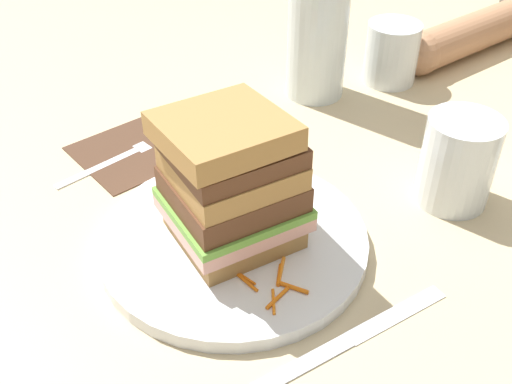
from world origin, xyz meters
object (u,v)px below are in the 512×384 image
fork (121,155)px  knife (348,340)px  sandwich (229,183)px  napkin_dark (137,149)px  main_plate (232,241)px  juice_glass (457,165)px  empty_tumbler_0 (391,53)px

fork → knife: (0.36, 0.03, -0.00)m
sandwich → fork: size_ratio=0.81×
sandwich → napkin_dark: (-0.21, 0.01, -0.08)m
main_plate → knife: bearing=4.1°
main_plate → fork: 0.21m
juice_glass → fork: bearing=-139.1°
napkin_dark → empty_tumbler_0: size_ratio=1.60×
main_plate → sandwich: sandwich is taller
fork → knife: bearing=4.1°
sandwich → juice_glass: size_ratio=1.37×
knife → empty_tumbler_0: size_ratio=2.36×
knife → juice_glass: (-0.07, 0.22, 0.04)m
sandwich → fork: bearing=-176.2°
knife → napkin_dark: bearing=-179.5°
fork → empty_tumbler_0: bearing=82.1°
sandwich → juice_glass: bearing=71.2°
sandwich → knife: sandwich is taller
main_plate → fork: size_ratio=1.58×
main_plate → napkin_dark: 0.21m
sandwich → knife: 0.17m
knife → juice_glass: size_ratio=2.03×
napkin_dark → knife: same height
empty_tumbler_0 → sandwich: bearing=-68.5°
fork → knife: 0.36m
fork → knife: fork is taller
fork → empty_tumbler_0: empty_tumbler_0 is taller
juice_glass → knife: bearing=-71.7°
napkin_dark → empty_tumbler_0: bearing=81.3°
sandwich → fork: (-0.21, -0.01, -0.08)m
juice_glass → empty_tumbler_0: 0.28m
napkin_dark → fork: 0.02m
napkin_dark → knife: size_ratio=0.68×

